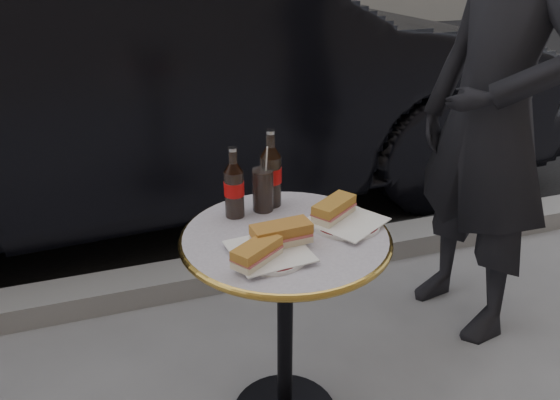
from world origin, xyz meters
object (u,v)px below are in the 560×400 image
object	(u,v)px
plate_left	(269,253)
cola_glass	(263,190)
plate_right	(346,223)
cola_bottle_left	(234,182)
pedestrian	(493,120)
bistro_table	(285,334)
cola_bottle_right	(271,168)
parked_car	(170,77)

from	to	relation	value
plate_left	cola_glass	bearing A→B (deg)	76.36
plate_right	cola_bottle_left	distance (m)	0.36
plate_left	pedestrian	world-z (taller)	pedestrian
bistro_table	cola_bottle_right	distance (m)	0.53
cola_bottle_left	plate_right	bearing A→B (deg)	-28.62
plate_right	cola_glass	xyz separation A→B (m)	(-0.21, 0.18, 0.06)
plate_right	parked_car	size ratio (longest dim) A/B	0.04
plate_left	cola_bottle_left	distance (m)	0.28
cola_bottle_left	pedestrian	size ratio (longest dim) A/B	0.13
cola_glass	parked_car	bearing A→B (deg)	91.03
pedestrian	parked_car	bearing A→B (deg)	-158.00
parked_car	pedestrian	xyz separation A→B (m)	(0.99, -1.63, 0.11)
cola_bottle_left	cola_glass	size ratio (longest dim) A/B	1.62
plate_left	parked_car	world-z (taller)	parked_car
cola_bottle_right	bistro_table	bearing A→B (deg)	-95.81
plate_left	plate_right	size ratio (longest dim) A/B	1.03
cola_bottle_left	plate_left	bearing A→B (deg)	-83.67
pedestrian	cola_bottle_right	bearing A→B (deg)	-92.46
bistro_table	parked_car	world-z (taller)	parked_car
plate_left	cola_bottle_right	bearing A→B (deg)	71.46
bistro_table	plate_left	distance (m)	0.39
bistro_table	cola_glass	xyz separation A→B (m)	(-0.01, 0.17, 0.44)
plate_left	pedestrian	bearing A→B (deg)	21.97
plate_right	pedestrian	bearing A→B (deg)	22.82
plate_left	cola_bottle_right	distance (m)	0.34
plate_right	pedestrian	world-z (taller)	pedestrian
parked_car	pedestrian	size ratio (longest dim) A/B	2.67
plate_left	cola_glass	xyz separation A→B (m)	(0.07, 0.27, 0.06)
plate_left	bistro_table	bearing A→B (deg)	50.90
bistro_table	plate_left	bearing A→B (deg)	-129.10
cola_bottle_left	cola_bottle_right	distance (m)	0.14
cola_bottle_left	cola_bottle_right	world-z (taller)	cola_bottle_right
plate_left	cola_glass	distance (m)	0.29
plate_right	parked_car	world-z (taller)	parked_car
parked_car	cola_glass	bearing A→B (deg)	177.74
pedestrian	plate_right	bearing A→B (deg)	-76.42
bistro_table	plate_left	xyz separation A→B (m)	(-0.08, -0.10, 0.37)
cola_bottle_right	pedestrian	bearing A→B (deg)	6.77
plate_right	cola_bottle_right	world-z (taller)	cola_bottle_right
cola_glass	pedestrian	distance (m)	0.97
plate_left	cola_glass	size ratio (longest dim) A/B	1.53
bistro_table	parked_car	size ratio (longest dim) A/B	0.15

